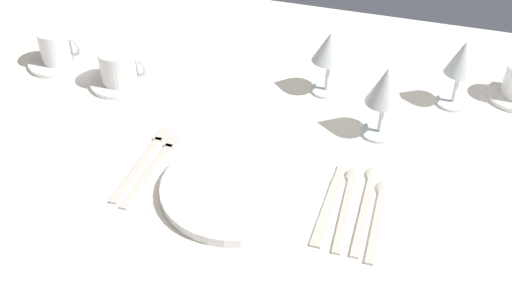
{
  "coord_description": "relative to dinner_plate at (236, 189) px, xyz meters",
  "views": [
    {
      "loc": [
        0.28,
        -0.99,
        1.48
      ],
      "look_at": [
        0.01,
        -0.11,
        0.76
      ],
      "focal_mm": 43.09,
      "sensor_mm": 36.0,
      "label": 1
    }
  ],
  "objects": [
    {
      "name": "coffee_cup_left",
      "position": [
        -0.36,
        0.26,
        0.04
      ],
      "size": [
        0.11,
        0.09,
        0.07
      ],
      "color": "white",
      "rests_on": "saucer_left"
    },
    {
      "name": "coffee_cup_right",
      "position": [
        -0.54,
        0.3,
        0.04
      ],
      "size": [
        0.1,
        0.08,
        0.07
      ],
      "color": "white",
      "rests_on": "saucer_right"
    },
    {
      "name": "fork_inner",
      "position": [
        -0.19,
        0.03,
        -0.01
      ],
      "size": [
        0.02,
        0.23,
        0.0
      ],
      "color": "beige",
      "rests_on": "dining_table"
    },
    {
      "name": "spoon_soup",
      "position": [
        0.19,
        0.04,
        -0.01
      ],
      "size": [
        0.03,
        0.22,
        0.01
      ],
      "color": "beige",
      "rests_on": "dining_table"
    },
    {
      "name": "saucer_right",
      "position": [
        -0.54,
        0.3,
        -0.0
      ],
      "size": [
        0.14,
        0.14,
        0.01
      ],
      "primitive_type": "cylinder",
      "color": "white",
      "rests_on": "dining_table"
    },
    {
      "name": "dinner_plate",
      "position": [
        0.0,
        0.0,
        0.0
      ],
      "size": [
        0.27,
        0.27,
        0.02
      ],
      "primitive_type": "cylinder",
      "color": "white",
      "rests_on": "dining_table"
    },
    {
      "name": "spoon_tea",
      "position": [
        0.25,
        0.03,
        -0.01
      ],
      "size": [
        0.03,
        0.21,
        0.01
      ],
      "color": "beige",
      "rests_on": "dining_table"
    },
    {
      "name": "fork_outer",
      "position": [
        -0.17,
        0.02,
        -0.01
      ],
      "size": [
        0.02,
        0.22,
        0.0
      ],
      "color": "beige",
      "rests_on": "dining_table"
    },
    {
      "name": "dining_table",
      "position": [
        -0.01,
        0.23,
        -0.09
      ],
      "size": [
        1.8,
        1.11,
        0.74
      ],
      "color": "white",
      "rests_on": "ground"
    },
    {
      "name": "wine_glass_right",
      "position": [
        0.35,
        0.41,
        0.09
      ],
      "size": [
        0.07,
        0.07,
        0.15
      ],
      "color": "silver",
      "rests_on": "dining_table"
    },
    {
      "name": "dinner_knife",
      "position": [
        0.17,
        0.01,
        -0.01
      ],
      "size": [
        0.02,
        0.21,
        0.0
      ],
      "color": "beige",
      "rests_on": "dining_table"
    },
    {
      "name": "wine_glass_centre",
      "position": [
        0.08,
        0.37,
        0.09
      ],
      "size": [
        0.08,
        0.08,
        0.14
      ],
      "color": "silver",
      "rests_on": "dining_table"
    },
    {
      "name": "saucer_left",
      "position": [
        -0.36,
        0.26,
        -0.0
      ],
      "size": [
        0.14,
        0.14,
        0.01
      ],
      "primitive_type": "cylinder",
      "color": "white",
      "rests_on": "dining_table"
    },
    {
      "name": "spoon_dessert",
      "position": [
        0.23,
        0.05,
        -0.01
      ],
      "size": [
        0.03,
        0.23,
        0.01
      ],
      "color": "beige",
      "rests_on": "dining_table"
    },
    {
      "name": "wine_glass_left",
      "position": [
        0.22,
        0.25,
        0.1
      ],
      "size": [
        0.07,
        0.07,
        0.15
      ],
      "color": "silver",
      "rests_on": "dining_table"
    }
  ]
}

